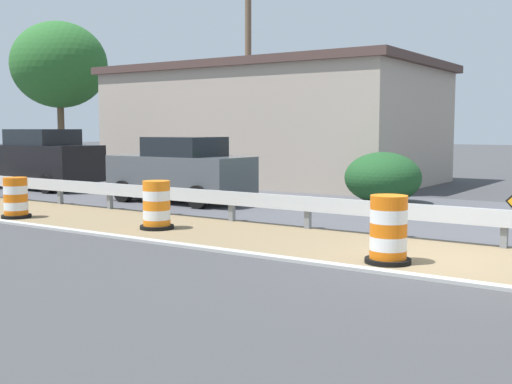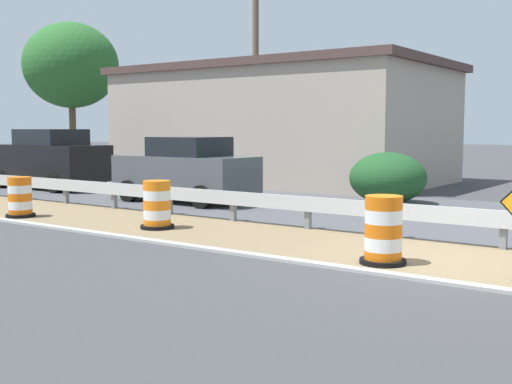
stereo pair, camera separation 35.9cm
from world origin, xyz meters
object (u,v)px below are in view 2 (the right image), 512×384
car_lead_near_lane (49,159)px  utility_pole_near (256,75)px  traffic_barrel_close (157,207)px  car_trailing_far_lane (186,169)px  traffic_barrel_mid (20,199)px  traffic_barrel_nearest (383,233)px

car_lead_near_lane → utility_pole_near: (5.32, -5.42, 3.10)m
traffic_barrel_close → car_trailing_far_lane: (4.17, 2.87, 0.49)m
traffic_barrel_mid → car_lead_near_lane: 7.81m
traffic_barrel_nearest → car_trailing_far_lane: car_trailing_far_lane is taller
traffic_barrel_mid → traffic_barrel_close: bearing=-81.1°
car_trailing_far_lane → utility_pole_near: size_ratio=0.54×
traffic_barrel_nearest → traffic_barrel_mid: (-0.08, 9.57, -0.06)m
traffic_barrel_close → traffic_barrel_mid: traffic_barrel_close is taller
car_trailing_far_lane → utility_pole_near: bearing=-74.7°
car_lead_near_lane → utility_pole_near: bearing=-135.5°
car_lead_near_lane → car_trailing_far_lane: size_ratio=1.11×
traffic_barrel_close → car_lead_near_lane: 10.86m
traffic_barrel_close → traffic_barrel_nearest: bearing=-95.7°
traffic_barrel_close → utility_pole_near: size_ratio=0.13×
car_lead_near_lane → car_trailing_far_lane: car_lead_near_lane is taller
traffic_barrel_mid → car_trailing_far_lane: size_ratio=0.23×
traffic_barrel_mid → car_trailing_far_lane: bearing=-13.6°
traffic_barrel_nearest → utility_pole_near: (10.43, 9.95, 3.68)m
traffic_barrel_nearest → traffic_barrel_close: (0.55, 5.54, -0.03)m
traffic_barrel_close → car_lead_near_lane: car_lead_near_lane is taller
traffic_barrel_mid → utility_pole_near: (10.51, 0.39, 3.74)m
traffic_barrel_nearest → utility_pole_near: 14.88m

